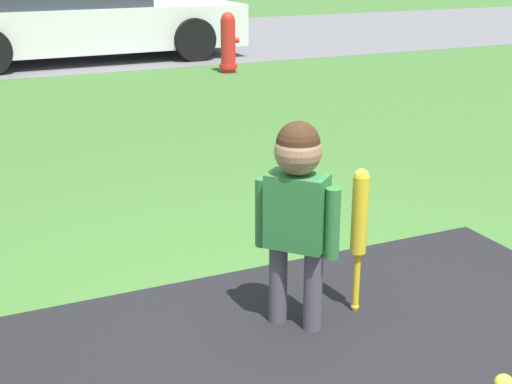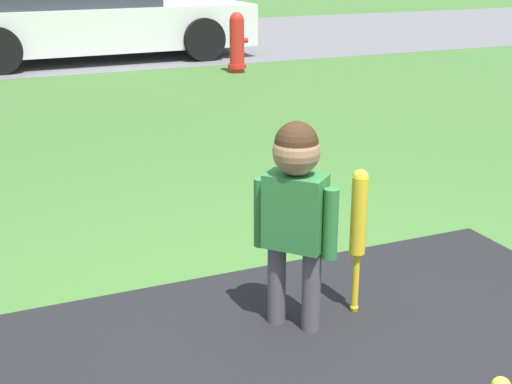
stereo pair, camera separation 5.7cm
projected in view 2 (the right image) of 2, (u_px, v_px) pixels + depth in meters
name	position (u px, v px, depth m)	size (l,w,h in m)	color
ground_plane	(308.00, 384.00, 2.64)	(60.00, 60.00, 0.00)	#3D6B2D
street_strip	(18.00, 47.00, 11.41)	(40.00, 6.00, 0.01)	slate
child	(295.00, 198.00, 2.86)	(0.26, 0.29, 0.89)	#4C4751
baseball_bat	(358.00, 221.00, 3.02)	(0.07, 0.07, 0.66)	yellow
fire_hydrant	(237.00, 43.00, 9.04)	(0.26, 0.23, 0.75)	red
parked_car	(88.00, 19.00, 10.02)	(4.46, 1.89, 1.19)	silver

